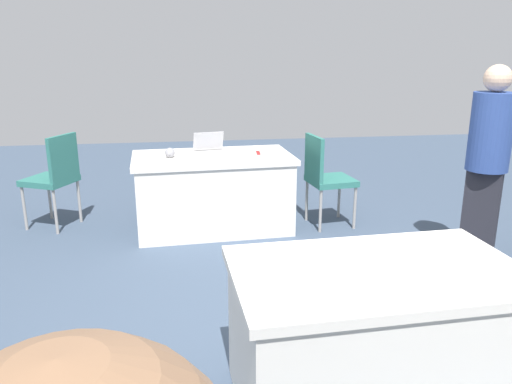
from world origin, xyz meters
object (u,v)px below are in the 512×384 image
object	(u,v)px
chair_by_pillar	(55,174)
yarn_ball	(170,153)
laptop_silver	(211,149)
table_foreground	(213,192)
person_organiser	(488,156)
table_back_left	(374,337)
scissors_red	(258,153)
chair_tucked_left	(325,174)

from	to	relation	value
chair_by_pillar	yarn_ball	bearing A→B (deg)	-79.24
laptop_silver	chair_by_pillar	bearing A→B (deg)	-15.48
table_foreground	chair_by_pillar	xyz separation A→B (m)	(1.60, -0.27, 0.18)
chair_by_pillar	yarn_ball	size ratio (longest dim) A/B	10.04
person_organiser	table_foreground	bearing A→B (deg)	-167.68
table_back_left	laptop_silver	world-z (taller)	laptop_silver
table_foreground	scissors_red	bearing A→B (deg)	-175.22
chair_tucked_left	chair_by_pillar	xyz separation A→B (m)	(2.75, -0.35, 0.01)
table_foreground	person_organiser	bearing A→B (deg)	152.74
table_back_left	person_organiser	xyz separation A→B (m)	(-1.60, -1.65, 0.55)
scissors_red	person_organiser	bearing A→B (deg)	60.07
scissors_red	chair_by_pillar	bearing A→B (deg)	-92.37
chair_by_pillar	laptop_silver	world-z (taller)	laptop_silver
table_foreground	chair_by_pillar	size ratio (longest dim) A/B	1.67
chair_by_pillar	scissors_red	xyz separation A→B (m)	(-2.07, 0.23, 0.21)
table_foreground	person_organiser	xyz separation A→B (m)	(-2.23, 1.15, 0.55)
table_back_left	chair_tucked_left	world-z (taller)	chair_tucked_left
person_organiser	scissors_red	world-z (taller)	person_organiser
table_back_left	chair_by_pillar	world-z (taller)	chair_by_pillar
table_back_left	scissors_red	xyz separation A→B (m)	(0.17, -2.84, 0.39)
chair_tucked_left	scissors_red	xyz separation A→B (m)	(0.68, -0.12, 0.22)
chair_by_pillar	person_organiser	xyz separation A→B (m)	(-3.83, 1.42, 0.37)
yarn_ball	scissors_red	world-z (taller)	yarn_ball
chair_tucked_left	person_organiser	xyz separation A→B (m)	(-1.09, 1.07, 0.39)
yarn_ball	chair_by_pillar	bearing A→B (deg)	-15.17
table_back_left	yarn_ball	size ratio (longest dim) A/B	15.13
person_organiser	table_back_left	bearing A→B (deg)	-94.47
chair_tucked_left	chair_by_pillar	size ratio (longest dim) A/B	0.98
chair_by_pillar	chair_tucked_left	bearing A→B (deg)	-71.34
table_foreground	person_organiser	world-z (taller)	person_organiser
chair_tucked_left	person_organiser	size ratio (longest dim) A/B	0.57
chair_tucked_left	yarn_ball	xyz separation A→B (m)	(1.57, -0.03, 0.27)
chair_by_pillar	scissors_red	size ratio (longest dim) A/B	5.42
chair_tucked_left	person_organiser	world-z (taller)	person_organiser
table_foreground	scissors_red	world-z (taller)	scissors_red
laptop_silver	scissors_red	distance (m)	0.49
table_foreground	laptop_silver	distance (m)	0.44
yarn_ball	scissors_red	size ratio (longest dim) A/B	0.54
table_back_left	chair_by_pillar	xyz separation A→B (m)	(2.24, -3.08, 0.18)
table_back_left	chair_tucked_left	bearing A→B (deg)	-100.68
table_back_left	chair_by_pillar	bearing A→B (deg)	-54.00
laptop_silver	scissors_red	size ratio (longest dim) A/B	2.01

